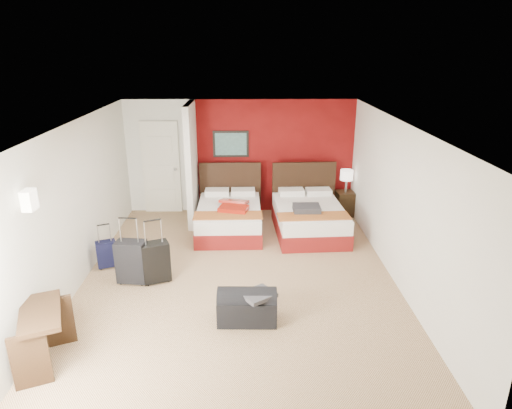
{
  "coord_description": "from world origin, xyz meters",
  "views": [
    {
      "loc": [
        0.14,
        -6.45,
        3.6
      ],
      "look_at": [
        0.3,
        0.8,
        1.0
      ],
      "focal_mm": 31.48,
      "sensor_mm": 36.0,
      "label": 1
    }
  ],
  "objects_px": {
    "nightstand": "(345,203)",
    "suitcase_black": "(156,263)",
    "duffel_bag": "(247,308)",
    "bed_right": "(309,220)",
    "bed_left": "(229,219)",
    "red_suitcase_open": "(234,206)",
    "suitcase_charcoal": "(132,263)",
    "suitcase_navy": "(107,255)",
    "table_lamp": "(346,181)",
    "desk": "(45,338)"
  },
  "relations": [
    {
      "from": "nightstand",
      "to": "suitcase_black",
      "type": "xyz_separation_m",
      "value": [
        -3.62,
        -2.9,
        0.05
      ]
    },
    {
      "from": "suitcase_black",
      "to": "duffel_bag",
      "type": "relative_size",
      "value": 0.8
    },
    {
      "from": "bed_right",
      "to": "nightstand",
      "type": "distance_m",
      "value": 1.34
    },
    {
      "from": "bed_left",
      "to": "suitcase_black",
      "type": "distance_m",
      "value": 2.3
    },
    {
      "from": "bed_right",
      "to": "duffel_bag",
      "type": "distance_m",
      "value": 3.29
    },
    {
      "from": "red_suitcase_open",
      "to": "duffel_bag",
      "type": "height_order",
      "value": "red_suitcase_open"
    },
    {
      "from": "suitcase_charcoal",
      "to": "suitcase_navy",
      "type": "distance_m",
      "value": 0.77
    },
    {
      "from": "table_lamp",
      "to": "desk",
      "type": "bearing_deg",
      "value": -133.16
    },
    {
      "from": "bed_left",
      "to": "duffel_bag",
      "type": "relative_size",
      "value": 2.26
    },
    {
      "from": "bed_right",
      "to": "table_lamp",
      "type": "relative_size",
      "value": 3.81
    },
    {
      "from": "bed_left",
      "to": "suitcase_charcoal",
      "type": "bearing_deg",
      "value": -126.2
    },
    {
      "from": "red_suitcase_open",
      "to": "suitcase_navy",
      "type": "relative_size",
      "value": 1.69
    },
    {
      "from": "desk",
      "to": "table_lamp",
      "type": "bearing_deg",
      "value": 24.88
    },
    {
      "from": "bed_left",
      "to": "red_suitcase_open",
      "type": "relative_size",
      "value": 2.41
    },
    {
      "from": "nightstand",
      "to": "desk",
      "type": "distance_m",
      "value": 6.65
    },
    {
      "from": "suitcase_charcoal",
      "to": "duffel_bag",
      "type": "xyz_separation_m",
      "value": [
        1.82,
        -1.11,
        -0.13
      ]
    },
    {
      "from": "bed_left",
      "to": "suitcase_black",
      "type": "xyz_separation_m",
      "value": [
        -1.09,
        -2.03,
        0.05
      ]
    },
    {
      "from": "bed_left",
      "to": "suitcase_charcoal",
      "type": "relative_size",
      "value": 2.69
    },
    {
      "from": "bed_left",
      "to": "suitcase_navy",
      "type": "distance_m",
      "value": 2.53
    },
    {
      "from": "nightstand",
      "to": "suitcase_charcoal",
      "type": "distance_m",
      "value": 4.94
    },
    {
      "from": "table_lamp",
      "to": "desk",
      "type": "height_order",
      "value": "table_lamp"
    },
    {
      "from": "duffel_bag",
      "to": "suitcase_navy",
      "type": "bearing_deg",
      "value": 147.31
    },
    {
      "from": "suitcase_black",
      "to": "suitcase_navy",
      "type": "distance_m",
      "value": 1.07
    },
    {
      "from": "suitcase_navy",
      "to": "desk",
      "type": "xyz_separation_m",
      "value": [
        0.01,
        -2.46,
        0.14
      ]
    },
    {
      "from": "duffel_bag",
      "to": "table_lamp",
      "type": "bearing_deg",
      "value": 63.29
    },
    {
      "from": "nightstand",
      "to": "suitcase_navy",
      "type": "xyz_separation_m",
      "value": [
        -4.55,
        -2.39,
        -0.05
      ]
    },
    {
      "from": "bed_right",
      "to": "red_suitcase_open",
      "type": "relative_size",
      "value": 2.49
    },
    {
      "from": "suitcase_charcoal",
      "to": "desk",
      "type": "distance_m",
      "value": 2.02
    },
    {
      "from": "red_suitcase_open",
      "to": "table_lamp",
      "type": "distance_m",
      "value": 2.62
    },
    {
      "from": "suitcase_navy",
      "to": "duffel_bag",
      "type": "height_order",
      "value": "suitcase_navy"
    },
    {
      "from": "red_suitcase_open",
      "to": "suitcase_black",
      "type": "distance_m",
      "value": 2.28
    },
    {
      "from": "bed_left",
      "to": "suitcase_charcoal",
      "type": "distance_m",
      "value": 2.51
    },
    {
      "from": "suitcase_black",
      "to": "duffel_bag",
      "type": "distance_m",
      "value": 1.83
    },
    {
      "from": "bed_left",
      "to": "nightstand",
      "type": "distance_m",
      "value": 2.67
    },
    {
      "from": "red_suitcase_open",
      "to": "suitcase_charcoal",
      "type": "distance_m",
      "value": 2.5
    },
    {
      "from": "bed_left",
      "to": "suitcase_navy",
      "type": "bearing_deg",
      "value": -143.63
    },
    {
      "from": "nightstand",
      "to": "table_lamp",
      "type": "height_order",
      "value": "table_lamp"
    },
    {
      "from": "suitcase_black",
      "to": "suitcase_charcoal",
      "type": "distance_m",
      "value": 0.37
    },
    {
      "from": "suitcase_charcoal",
      "to": "bed_left",
      "type": "bearing_deg",
      "value": 61.24
    },
    {
      "from": "bed_left",
      "to": "nightstand",
      "type": "relative_size",
      "value": 3.35
    },
    {
      "from": "nightstand",
      "to": "duffel_bag",
      "type": "relative_size",
      "value": 0.67
    },
    {
      "from": "red_suitcase_open",
      "to": "suitcase_charcoal",
      "type": "relative_size",
      "value": 1.12
    },
    {
      "from": "duffel_bag",
      "to": "desk",
      "type": "height_order",
      "value": "desk"
    },
    {
      "from": "bed_right",
      "to": "suitcase_navy",
      "type": "distance_m",
      "value": 3.9
    },
    {
      "from": "suitcase_charcoal",
      "to": "desk",
      "type": "height_order",
      "value": "desk"
    },
    {
      "from": "table_lamp",
      "to": "red_suitcase_open",
      "type": "bearing_deg",
      "value": -158.18
    },
    {
      "from": "nightstand",
      "to": "desk",
      "type": "relative_size",
      "value": 0.62
    },
    {
      "from": "bed_right",
      "to": "desk",
      "type": "height_order",
      "value": "desk"
    },
    {
      "from": "bed_left",
      "to": "bed_right",
      "type": "distance_m",
      "value": 1.61
    },
    {
      "from": "red_suitcase_open",
      "to": "duffel_bag",
      "type": "relative_size",
      "value": 0.94
    }
  ]
}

